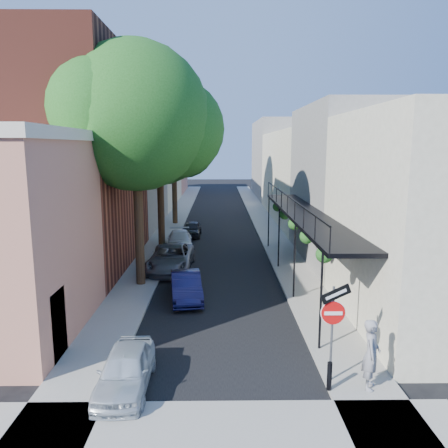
{
  "coord_description": "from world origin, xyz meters",
  "views": [
    {
      "loc": [
        -0.01,
        -10.43,
        6.68
      ],
      "look_at": [
        0.26,
        11.38,
        2.8
      ],
      "focal_mm": 35.0,
      "sensor_mm": 36.0,
      "label": 1
    }
  ],
  "objects_px": {
    "parked_car_b": "(186,286)",
    "pedestrian": "(371,354)",
    "oak_near": "(146,120)",
    "parked_car_a": "(126,370)",
    "oak_far": "(179,127)",
    "parked_car_e": "(192,229)",
    "bollard": "(329,376)",
    "oak_mid": "(166,141)",
    "parked_car_c": "(171,258)",
    "sign_post": "(333,317)",
    "parked_car_d": "(180,240)"
  },
  "relations": [
    {
      "from": "sign_post",
      "to": "oak_near",
      "type": "distance_m",
      "value": 12.77
    },
    {
      "from": "bollard",
      "to": "oak_near",
      "type": "relative_size",
      "value": 0.07
    },
    {
      "from": "parked_car_d",
      "to": "parked_car_e",
      "type": "relative_size",
      "value": 1.21
    },
    {
      "from": "parked_car_e",
      "to": "parked_car_b",
      "type": "bearing_deg",
      "value": -86.86
    },
    {
      "from": "parked_car_c",
      "to": "parked_car_d",
      "type": "height_order",
      "value": "parked_car_c"
    },
    {
      "from": "sign_post",
      "to": "parked_car_c",
      "type": "relative_size",
      "value": 0.6
    },
    {
      "from": "oak_mid",
      "to": "parked_car_a",
      "type": "relative_size",
      "value": 2.98
    },
    {
      "from": "oak_mid",
      "to": "pedestrian",
      "type": "height_order",
      "value": "oak_mid"
    },
    {
      "from": "oak_far",
      "to": "parked_car_c",
      "type": "xyz_separation_m",
      "value": [
        0.75,
        -14.63,
        -7.57
      ]
    },
    {
      "from": "oak_near",
      "to": "parked_car_a",
      "type": "distance_m",
      "value": 11.97
    },
    {
      "from": "oak_mid",
      "to": "parked_car_e",
      "type": "height_order",
      "value": "oak_mid"
    },
    {
      "from": "parked_car_c",
      "to": "oak_near",
      "type": "bearing_deg",
      "value": -106.5
    },
    {
      "from": "parked_car_d",
      "to": "parked_car_e",
      "type": "xyz_separation_m",
      "value": [
        0.58,
        3.9,
        -0.01
      ]
    },
    {
      "from": "sign_post",
      "to": "bollard",
      "type": "relative_size",
      "value": 3.74
    },
    {
      "from": "oak_near",
      "to": "pedestrian",
      "type": "distance_m",
      "value": 13.99
    },
    {
      "from": "bollard",
      "to": "parked_car_b",
      "type": "bearing_deg",
      "value": 120.59
    },
    {
      "from": "parked_car_c",
      "to": "parked_car_e",
      "type": "bearing_deg",
      "value": 87.72
    },
    {
      "from": "oak_mid",
      "to": "bollard",
      "type": "bearing_deg",
      "value": -70.1
    },
    {
      "from": "parked_car_b",
      "to": "parked_car_e",
      "type": "height_order",
      "value": "parked_car_b"
    },
    {
      "from": "sign_post",
      "to": "oak_mid",
      "type": "height_order",
      "value": "oak_mid"
    },
    {
      "from": "oak_mid",
      "to": "oak_far",
      "type": "distance_m",
      "value": 9.12
    },
    {
      "from": "oak_far",
      "to": "parked_car_e",
      "type": "xyz_separation_m",
      "value": [
        1.34,
        -5.46,
        -7.7
      ]
    },
    {
      "from": "oak_mid",
      "to": "parked_car_b",
      "type": "height_order",
      "value": "oak_mid"
    },
    {
      "from": "parked_car_b",
      "to": "pedestrian",
      "type": "relative_size",
      "value": 1.85
    },
    {
      "from": "oak_near",
      "to": "oak_mid",
      "type": "bearing_deg",
      "value": 90.37
    },
    {
      "from": "sign_post",
      "to": "parked_car_a",
      "type": "relative_size",
      "value": 0.87
    },
    {
      "from": "sign_post",
      "to": "parked_car_c",
      "type": "distance_m",
      "value": 13.08
    },
    {
      "from": "sign_post",
      "to": "pedestrian",
      "type": "relative_size",
      "value": 1.52
    },
    {
      "from": "oak_far",
      "to": "pedestrian",
      "type": "bearing_deg",
      "value": -74.29
    },
    {
      "from": "bollard",
      "to": "oak_mid",
      "type": "bearing_deg",
      "value": 109.9
    },
    {
      "from": "bollard",
      "to": "parked_car_e",
      "type": "relative_size",
      "value": 0.24
    },
    {
      "from": "sign_post",
      "to": "oak_near",
      "type": "bearing_deg",
      "value": 125.09
    },
    {
      "from": "bollard",
      "to": "parked_car_a",
      "type": "relative_size",
      "value": 0.23
    },
    {
      "from": "oak_far",
      "to": "pedestrian",
      "type": "xyz_separation_m",
      "value": [
        7.5,
        -26.67,
        -7.15
      ]
    },
    {
      "from": "oak_near",
      "to": "pedestrian",
      "type": "relative_size",
      "value": 5.79
    },
    {
      "from": "bollard",
      "to": "parked_car_d",
      "type": "bearing_deg",
      "value": 107.84
    },
    {
      "from": "oak_near",
      "to": "parked_car_e",
      "type": "bearing_deg",
      "value": 83.33
    },
    {
      "from": "oak_near",
      "to": "pedestrian",
      "type": "bearing_deg",
      "value": -52.14
    },
    {
      "from": "parked_car_a",
      "to": "sign_post",
      "type": "bearing_deg",
      "value": 0.89
    },
    {
      "from": "oak_near",
      "to": "pedestrian",
      "type": "xyz_separation_m",
      "value": [
        7.51,
        -9.66,
        -6.77
      ]
    },
    {
      "from": "oak_near",
      "to": "oak_far",
      "type": "relative_size",
      "value": 0.96
    },
    {
      "from": "bollard",
      "to": "parked_car_e",
      "type": "xyz_separation_m",
      "value": [
        -5.02,
        21.31,
        0.04
      ]
    },
    {
      "from": "oak_far",
      "to": "parked_car_a",
      "type": "relative_size",
      "value": 3.48
    },
    {
      "from": "parked_car_b",
      "to": "parked_car_e",
      "type": "relative_size",
      "value": 1.12
    },
    {
      "from": "sign_post",
      "to": "oak_far",
      "type": "relative_size",
      "value": 0.25
    },
    {
      "from": "oak_near",
      "to": "parked_car_a",
      "type": "height_order",
      "value": "oak_near"
    },
    {
      "from": "bollard",
      "to": "parked_car_e",
      "type": "height_order",
      "value": "parked_car_e"
    },
    {
      "from": "oak_far",
      "to": "parked_car_e",
      "type": "bearing_deg",
      "value": -76.24
    },
    {
      "from": "parked_car_a",
      "to": "parked_car_c",
      "type": "relative_size",
      "value": 0.69
    },
    {
      "from": "oak_far",
      "to": "parked_car_d",
      "type": "relative_size",
      "value": 3.02
    }
  ]
}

